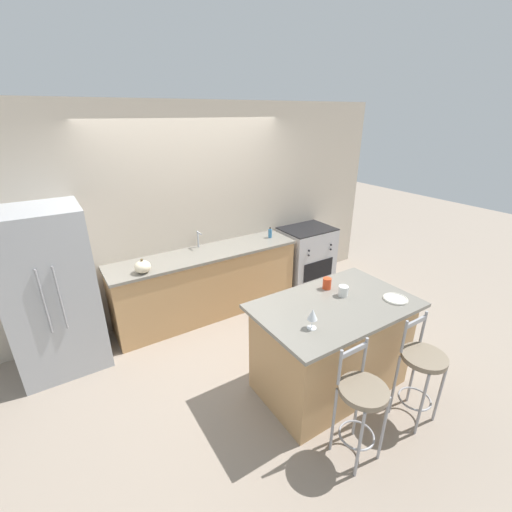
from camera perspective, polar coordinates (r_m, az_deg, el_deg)
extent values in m
plane|color=gray|center=(4.59, -5.96, -11.17)|extent=(18.00, 18.00, 0.00)
cube|color=beige|center=(4.57, -10.39, 7.14)|extent=(6.00, 0.07, 2.70)
cube|color=tan|center=(4.65, -8.15, -4.63)|extent=(2.44, 0.60, 0.86)
cube|color=gray|center=(4.46, -8.47, 0.50)|extent=(2.48, 0.63, 0.03)
cube|color=black|center=(4.45, -8.48, 0.64)|extent=(0.56, 0.33, 0.01)
cylinder|color=#ADAFB5|center=(4.59, -9.63, 2.80)|extent=(0.02, 0.02, 0.22)
cylinder|color=#ADAFB5|center=(4.50, -9.41, 3.77)|extent=(0.02, 0.12, 0.02)
cube|color=tan|center=(3.52, 12.41, -14.64)|extent=(1.38, 0.82, 0.90)
cube|color=gray|center=(3.26, 13.11, -8.07)|extent=(1.50, 0.94, 0.03)
cube|color=#ADAFB5|center=(4.08, -30.94, -5.13)|extent=(0.82, 0.73, 1.75)
cylinder|color=#939399|center=(3.70, -31.85, -6.57)|extent=(0.02, 0.02, 0.66)
cylinder|color=#939399|center=(3.70, -29.86, -6.15)|extent=(0.02, 0.02, 0.66)
cube|color=#B7B7BC|center=(5.45, 8.25, -0.09)|extent=(0.78, 0.61, 0.91)
cube|color=black|center=(5.28, 10.34, -2.28)|extent=(0.56, 0.01, 0.29)
cube|color=black|center=(5.29, 8.53, 4.53)|extent=(0.78, 0.61, 0.02)
cylinder|color=black|center=(5.00, 8.83, 0.88)|extent=(0.03, 0.02, 0.03)
cylinder|color=black|center=(5.28, 12.41, 1.82)|extent=(0.03, 0.02, 0.03)
cylinder|color=black|center=(5.03, 8.78, 0.11)|extent=(0.03, 0.02, 0.03)
cylinder|color=black|center=(5.31, 12.35, 1.09)|extent=(0.03, 0.02, 0.03)
cylinder|color=#99999E|center=(2.95, 16.86, -27.98)|extent=(0.02, 0.02, 0.64)
cylinder|color=#99999E|center=(3.10, 20.46, -25.37)|extent=(0.02, 0.02, 0.64)
cylinder|color=#99999E|center=(3.06, 12.79, -25.09)|extent=(0.02, 0.02, 0.64)
cylinder|color=#99999E|center=(3.20, 16.47, -22.80)|extent=(0.02, 0.02, 0.64)
torus|color=#99999E|center=(3.16, 16.39, -26.69)|extent=(0.28, 0.28, 0.02)
cylinder|color=#7F705B|center=(2.83, 17.48, -20.61)|extent=(0.37, 0.37, 0.04)
cylinder|color=#99999E|center=(2.70, 13.80, -17.62)|extent=(0.02, 0.02, 0.31)
cylinder|color=#99999E|center=(2.86, 17.67, -15.43)|extent=(0.02, 0.02, 0.31)
cube|color=#99999E|center=(2.72, 16.04, -14.86)|extent=(0.27, 0.02, 0.04)
cylinder|color=#99999E|center=(3.39, 25.86, -21.48)|extent=(0.02, 0.02, 0.64)
cylinder|color=#99999E|center=(3.57, 28.31, -19.36)|extent=(0.02, 0.02, 0.64)
cylinder|color=#99999E|center=(3.48, 22.05, -19.35)|extent=(0.02, 0.02, 0.64)
cylinder|color=#99999E|center=(3.66, 24.65, -17.44)|extent=(0.02, 0.02, 0.64)
torus|color=#99999E|center=(3.60, 24.90, -20.76)|extent=(0.28, 0.28, 0.02)
cylinder|color=#7F705B|center=(3.31, 26.25, -14.92)|extent=(0.37, 0.37, 0.04)
cylinder|color=#99999E|center=(3.17, 23.47, -12.26)|extent=(0.02, 0.02, 0.31)
cylinder|color=#99999E|center=(3.36, 26.12, -10.56)|extent=(0.02, 0.02, 0.31)
cube|color=#99999E|center=(3.21, 25.14, -9.90)|extent=(0.27, 0.02, 0.04)
cylinder|color=beige|center=(3.49, 22.22, -6.64)|extent=(0.23, 0.23, 0.01)
torus|color=beige|center=(3.49, 22.24, -6.55)|extent=(0.22, 0.22, 0.01)
cylinder|color=white|center=(2.88, 9.26, -11.72)|extent=(0.08, 0.08, 0.00)
cylinder|color=white|center=(2.86, 9.31, -11.03)|extent=(0.01, 0.01, 0.08)
cone|color=white|center=(2.81, 9.42, -9.56)|extent=(0.08, 0.08, 0.09)
cylinder|color=white|center=(3.38, 14.32, -5.66)|extent=(0.09, 0.09, 0.10)
torus|color=white|center=(3.41, 14.87, -5.41)|extent=(0.07, 0.01, 0.07)
cylinder|color=red|center=(3.47, 11.75, -4.50)|extent=(0.08, 0.08, 0.11)
ellipsoid|color=beige|center=(4.02, -18.38, -1.72)|extent=(0.18, 0.18, 0.14)
cylinder|color=brown|center=(3.99, -18.52, -0.65)|extent=(0.03, 0.03, 0.02)
cylinder|color=teal|center=(4.89, 2.36, 3.78)|extent=(0.05, 0.05, 0.12)
cylinder|color=black|center=(4.87, 2.37, 4.63)|extent=(0.02, 0.02, 0.03)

